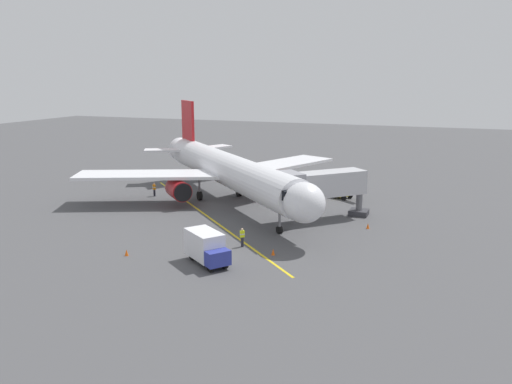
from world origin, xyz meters
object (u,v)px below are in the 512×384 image
belt_loader_near_nose (341,193)px  safety_cone_wing_port (273,252)px  safety_cone_nose_left (198,243)px  safety_cone_nose_right (368,226)px  box_truck_portside (207,247)px  ground_crew_marshaller (242,237)px  safety_cone_wing_starboard (127,253)px  airplane (227,170)px  ground_crew_wing_walker (154,189)px  jet_bridge (315,186)px

belt_loader_near_nose → safety_cone_wing_port: size_ratio=8.51×
safety_cone_nose_left → safety_cone_nose_right: bearing=-140.7°
belt_loader_near_nose → box_truck_portside: (5.37, 27.00, 0.67)m
ground_crew_marshaller → safety_cone_nose_left: bearing=17.7°
safety_cone_nose_left → safety_cone_wing_starboard: same height
safety_cone_nose_right → box_truck_portside: bearing=54.2°
belt_loader_near_nose → ground_crew_marshaller: bearing=78.9°
safety_cone_nose_left → safety_cone_nose_right: (-13.40, -10.95, 0.00)m
safety_cone_wing_starboard → airplane: bearing=-90.9°
airplane → box_truck_portside: bearing=109.3°
airplane → ground_crew_marshaller: (-7.96, 14.75, -3.12)m
belt_loader_near_nose → box_truck_portside: bearing=78.7°
airplane → safety_cone_nose_right: bearing=164.0°
belt_loader_near_nose → ground_crew_wing_walker: bearing=17.9°
belt_loader_near_nose → safety_cone_wing_starboard: bearing=65.6°
box_truck_portside → safety_cone_nose_right: box_truck_portside is taller
airplane → safety_cone_wing_starboard: size_ratio=60.21×
belt_loader_near_nose → airplane: bearing=30.5°
jet_bridge → ground_crew_marshaller: size_ratio=5.56×
jet_bridge → ground_crew_wing_walker: 22.48m
ground_crew_marshaller → safety_cone_nose_right: bearing=-134.5°
airplane → safety_cone_wing_starboard: (0.31, 20.48, -3.73)m
ground_crew_wing_walker → box_truck_portside: bearing=130.8°
belt_loader_near_nose → safety_cone_nose_left: belt_loader_near_nose is taller
jet_bridge → ground_crew_wing_walker: bearing=-10.7°
safety_cone_wing_port → belt_loader_near_nose: bearing=-92.5°
jet_bridge → belt_loader_near_nose: jet_bridge is taller
airplane → safety_cone_nose_right: size_ratio=60.21×
jet_bridge → safety_cone_wing_starboard: 20.63m
safety_cone_wing_starboard → ground_crew_wing_walker: bearing=-64.4°
airplane → jet_bridge: airplane is taller
airplane → safety_cone_wing_port: (-11.27, 15.91, -3.73)m
belt_loader_near_nose → safety_cone_wing_starboard: (12.59, 27.72, -0.44)m
safety_cone_nose_left → belt_loader_near_nose: bearing=-109.4°
safety_cone_nose_left → safety_cone_nose_right: size_ratio=1.00×
ground_crew_marshaller → safety_cone_wing_port: ground_crew_marshaller is taller
ground_crew_wing_walker → safety_cone_wing_port: ground_crew_wing_walker is taller
ground_crew_marshaller → safety_cone_nose_right: size_ratio=3.11×
box_truck_portside → safety_cone_nose_left: size_ratio=8.82×
box_truck_portside → safety_cone_nose_right: bearing=-125.8°
safety_cone_wing_port → safety_cone_wing_starboard: bearing=21.6°
ground_crew_wing_walker → belt_loader_near_nose: bearing=-162.1°
box_truck_portside → airplane: bearing=-70.7°
box_truck_portside → safety_cone_nose_right: size_ratio=8.82×
ground_crew_wing_walker → safety_cone_nose_left: bearing=131.7°
ground_crew_marshaller → belt_loader_near_nose: belt_loader_near_nose is taller
safety_cone_nose_left → safety_cone_wing_starboard: 6.33m
belt_loader_near_nose → box_truck_portside: size_ratio=0.96×
ground_crew_marshaller → safety_cone_nose_left: size_ratio=3.11×
airplane → ground_crew_wing_walker: size_ratio=19.37×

